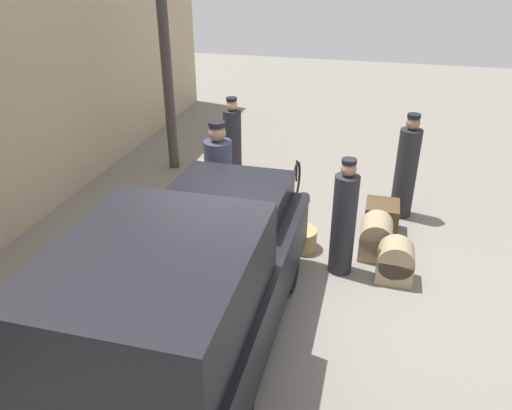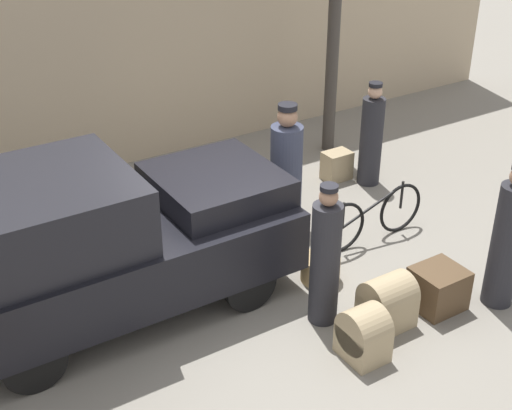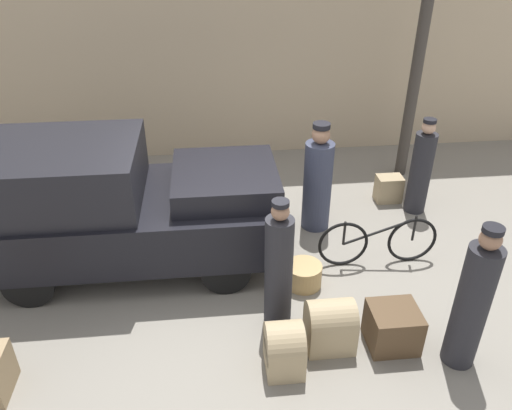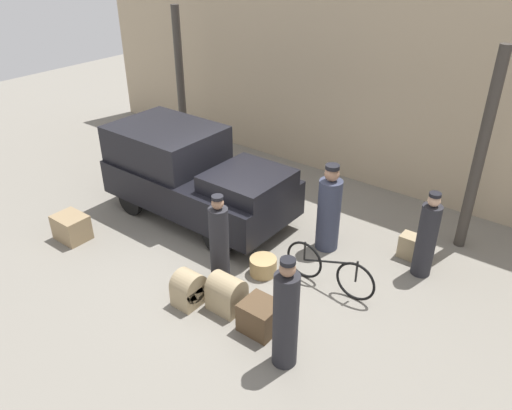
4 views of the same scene
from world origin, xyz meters
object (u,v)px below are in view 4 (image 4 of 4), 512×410
at_px(truck, 192,173).
at_px(trunk_large_brown, 411,247).
at_px(porter_standing_middle, 286,317).
at_px(trunk_barrel_dark, 227,293).
at_px(porter_with_bicycle, 219,244).
at_px(suitcase_tan_flat, 72,227).
at_px(wicker_basket, 263,266).
at_px(conductor_in_dark_uniform, 427,238).
at_px(suitcase_small_leather, 189,289).
at_px(trunk_umber_medium, 260,316).
at_px(bicycle, 329,270).
at_px(porter_lifting_near_truck, 329,211).

xyz_separation_m(truck, trunk_large_brown, (4.30, 1.27, -0.73)).
xyz_separation_m(porter_standing_middle, trunk_barrel_dark, (-1.38, 0.37, -0.52)).
distance_m(porter_with_bicycle, suitcase_tan_flat, 3.33).
bearing_deg(wicker_basket, conductor_in_dark_uniform, 37.99).
xyz_separation_m(porter_standing_middle, porter_with_bicycle, (-1.91, 0.82, -0.03)).
height_order(truck, suitcase_small_leather, truck).
height_order(trunk_large_brown, suitcase_tan_flat, suitcase_tan_flat).
bearing_deg(trunk_large_brown, trunk_umber_medium, -108.14).
xyz_separation_m(bicycle, porter_lifting_near_truck, (-0.66, 1.05, 0.42)).
bearing_deg(porter_lifting_near_truck, suitcase_tan_flat, -145.67).
height_order(wicker_basket, porter_standing_middle, porter_standing_middle).
height_order(conductor_in_dark_uniform, trunk_umber_medium, conductor_in_dark_uniform).
bearing_deg(trunk_large_brown, truck, -163.53).
distance_m(truck, conductor_in_dark_uniform, 4.74).
relative_size(porter_with_bicycle, trunk_large_brown, 3.73).
bearing_deg(trunk_large_brown, porter_standing_middle, -96.37).
xyz_separation_m(truck, suitcase_small_leather, (1.97, -2.17, -0.67)).
bearing_deg(trunk_umber_medium, porter_standing_middle, -24.88).
bearing_deg(trunk_umber_medium, wicker_basket, 125.13).
bearing_deg(suitcase_tan_flat, porter_standing_middle, -0.77).
bearing_deg(bicycle, conductor_in_dark_uniform, 51.01).
distance_m(bicycle, suitcase_tan_flat, 5.07).
bearing_deg(suitcase_tan_flat, porter_with_bicycle, 13.18).
height_order(porter_with_bicycle, suitcase_small_leather, porter_with_bicycle).
bearing_deg(wicker_basket, truck, 161.79).
distance_m(suitcase_small_leather, trunk_umber_medium, 1.30).
xyz_separation_m(trunk_large_brown, suitcase_small_leather, (-2.34, -3.44, 0.06)).
distance_m(trunk_large_brown, trunk_barrel_dark, 3.63).
relative_size(suitcase_small_leather, trunk_barrel_dark, 0.98).
relative_size(porter_standing_middle, porter_with_bicycle, 1.04).
distance_m(porter_standing_middle, porter_lifting_near_truck, 3.04).
bearing_deg(bicycle, wicker_basket, -161.68).
relative_size(conductor_in_dark_uniform, trunk_umber_medium, 2.91).
height_order(truck, bicycle, truck).
bearing_deg(trunk_barrel_dark, bicycle, 55.07).
height_order(conductor_in_dark_uniform, suitcase_small_leather, conductor_in_dark_uniform).
height_order(wicker_basket, suitcase_tan_flat, suitcase_tan_flat).
distance_m(bicycle, suitcase_small_leather, 2.35).
xyz_separation_m(suitcase_small_leather, trunk_barrel_dark, (0.57, 0.28, 0.01)).
relative_size(truck, trunk_umber_medium, 7.19).
bearing_deg(truck, wicker_basket, -18.21).
xyz_separation_m(porter_lifting_near_truck, trunk_large_brown, (1.41, 0.66, -0.55)).
bearing_deg(trunk_large_brown, porter_lifting_near_truck, -154.91).
relative_size(truck, trunk_barrel_dark, 6.48).
height_order(wicker_basket, suitcase_small_leather, suitcase_small_leather).
bearing_deg(truck, porter_with_bicycle, -35.67).
bearing_deg(porter_with_bicycle, porter_lifting_near_truck, 66.46).
xyz_separation_m(wicker_basket, porter_lifting_near_truck, (0.45, 1.42, 0.62)).
xyz_separation_m(conductor_in_dark_uniform, porter_lifting_near_truck, (-1.75, -0.30, 0.04)).
height_order(trunk_large_brown, suitcase_small_leather, suitcase_small_leather).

